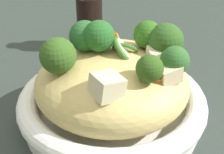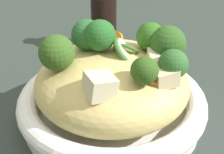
# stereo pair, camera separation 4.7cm
# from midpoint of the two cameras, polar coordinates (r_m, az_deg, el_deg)

# --- Properties ---
(ground_plane) EXTENTS (3.00, 3.00, 0.00)m
(ground_plane) POSITION_cam_midpoint_polar(r_m,az_deg,el_deg) (0.51, -2.65, -7.08)
(ground_plane) COLOR #2C3530
(serving_bowl) EXTENTS (0.27, 0.27, 0.05)m
(serving_bowl) POSITION_cam_midpoint_polar(r_m,az_deg,el_deg) (0.50, -2.72, -4.82)
(serving_bowl) COLOR white
(serving_bowl) RESTS_ON ground_plane
(noodle_heap) EXTENTS (0.22, 0.22, 0.09)m
(noodle_heap) POSITION_cam_midpoint_polar(r_m,az_deg,el_deg) (0.48, -2.81, -1.00)
(noodle_heap) COLOR tan
(noodle_heap) RESTS_ON serving_bowl
(broccoli_florets) EXTENTS (0.21, 0.15, 0.07)m
(broccoli_florets) POSITION_cam_midpoint_polar(r_m,az_deg,el_deg) (0.45, -1.33, 5.19)
(broccoli_florets) COLOR #96BF7A
(broccoli_florets) RESTS_ON serving_bowl
(carrot_coins) EXTENTS (0.08, 0.14, 0.03)m
(carrot_coins) POSITION_cam_midpoint_polar(r_m,az_deg,el_deg) (0.47, 1.10, 4.39)
(carrot_coins) COLOR orange
(carrot_coins) RESTS_ON serving_bowl
(zucchini_slices) EXTENTS (0.05, 0.05, 0.04)m
(zucchini_slices) POSITION_cam_midpoint_polar(r_m,az_deg,el_deg) (0.46, -0.90, 4.51)
(zucchini_slices) COLOR beige
(zucchini_slices) RESTS_ON serving_bowl
(chicken_chunks) EXTENTS (0.13, 0.08, 0.03)m
(chicken_chunks) POSITION_cam_midpoint_polar(r_m,az_deg,el_deg) (0.42, 1.68, 0.48)
(chicken_chunks) COLOR beige
(chicken_chunks) RESTS_ON serving_bowl
(soy_sauce_bottle) EXTENTS (0.05, 0.05, 0.14)m
(soy_sauce_bottle) POSITION_cam_midpoint_polar(r_m,az_deg,el_deg) (0.70, -5.75, 9.40)
(soy_sauce_bottle) COLOR black
(soy_sauce_bottle) RESTS_ON ground_plane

